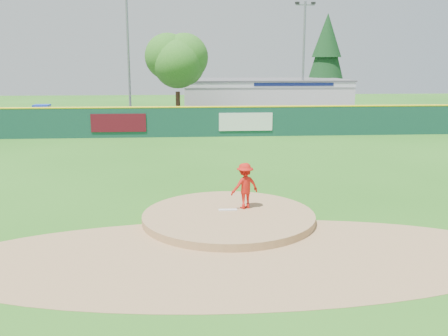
{
  "coord_description": "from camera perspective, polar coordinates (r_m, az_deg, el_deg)",
  "views": [
    {
      "loc": [
        -1.27,
        -15.22,
        5.03
      ],
      "look_at": [
        0.0,
        2.0,
        1.3
      ],
      "focal_mm": 40.0,
      "sensor_mm": 36.0,
      "label": 1
    }
  ],
  "objects": [
    {
      "name": "playground_slide",
      "position": [
        40.48,
        -20.07,
        5.59
      ],
      "size": [
        1.13,
        3.18,
        1.76
      ],
      "color": "blue",
      "rests_on": "ground"
    },
    {
      "name": "deciduous_tree",
      "position": [
        40.22,
        -5.36,
        11.47
      ],
      "size": [
        5.6,
        5.6,
        7.36
      ],
      "color": "#382314",
      "rests_on": "ground"
    },
    {
      "name": "light_pole_right",
      "position": [
        45.39,
        9.08,
        12.7
      ],
      "size": [
        1.75,
        0.25,
        10.0
      ],
      "color": "gray",
      "rests_on": "ground"
    },
    {
      "name": "parking_lot",
      "position": [
        42.53,
        -2.49,
        5.41
      ],
      "size": [
        44.0,
        16.0,
        0.02
      ],
      "primitive_type": "cube",
      "color": "#38383A",
      "rests_on": "ground"
    },
    {
      "name": "pool_building_grp",
      "position": [
        47.88,
        4.57,
        8.13
      ],
      "size": [
        15.2,
        8.2,
        3.31
      ],
      "color": "silver",
      "rests_on": "ground"
    },
    {
      "name": "pitcher",
      "position": [
        16.37,
        2.4,
        -2.04
      ],
      "size": [
        1.12,
        0.91,
        1.52
      ],
      "primitive_type": "imported",
      "rotation": [
        0.0,
        0.0,
        3.55
      ],
      "color": "red",
      "rests_on": "pitchers_mound"
    },
    {
      "name": "pitchers_mound",
      "position": [
        16.08,
        0.53,
        -6.04
      ],
      "size": [
        5.5,
        5.5,
        0.5
      ],
      "primitive_type": "cylinder",
      "color": "#9E774C",
      "rests_on": "ground"
    },
    {
      "name": "outfield_fence",
      "position": [
        33.47,
        -2.02,
        5.43
      ],
      "size": [
        40.0,
        0.14,
        2.07
      ],
      "color": "#133D33",
      "rests_on": "ground"
    },
    {
      "name": "van",
      "position": [
        40.6,
        -0.68,
        6.04
      ],
      "size": [
        5.03,
        2.98,
        1.31
      ],
      "primitive_type": "imported",
      "rotation": [
        0.0,
        0.0,
        1.39
      ],
      "color": "white",
      "rests_on": "parking_lot"
    },
    {
      "name": "infield_dirt_arc",
      "position": [
        13.27,
        1.61,
        -10.07
      ],
      "size": [
        15.4,
        15.4,
        0.01
      ],
      "primitive_type": "cylinder",
      "color": "#9E774C",
      "rests_on": "ground"
    },
    {
      "name": "pitching_rubber",
      "position": [
        16.28,
        0.44,
        -4.81
      ],
      "size": [
        0.6,
        0.15,
        0.04
      ],
      "primitive_type": "cube",
      "color": "white",
      "rests_on": "pitchers_mound"
    },
    {
      "name": "conifer_tree",
      "position": [
        53.17,
        11.63,
        12.51
      ],
      "size": [
        4.4,
        4.4,
        9.5
      ],
      "color": "#382314",
      "rests_on": "ground"
    },
    {
      "name": "light_pole_left",
      "position": [
        42.49,
        -10.91,
        13.36
      ],
      "size": [
        1.75,
        0.25,
        11.0
      ],
      "color": "gray",
      "rests_on": "ground"
    },
    {
      "name": "fence_banners",
      "position": [
        33.38,
        -4.74,
        5.22
      ],
      "size": [
        12.04,
        0.04,
        1.2
      ],
      "color": "#570C18",
      "rests_on": "ground"
    },
    {
      "name": "ground",
      "position": [
        16.08,
        0.53,
        -6.04
      ],
      "size": [
        120.0,
        120.0,
        0.0
      ],
      "primitive_type": "plane",
      "color": "#286B19",
      "rests_on": "ground"
    }
  ]
}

